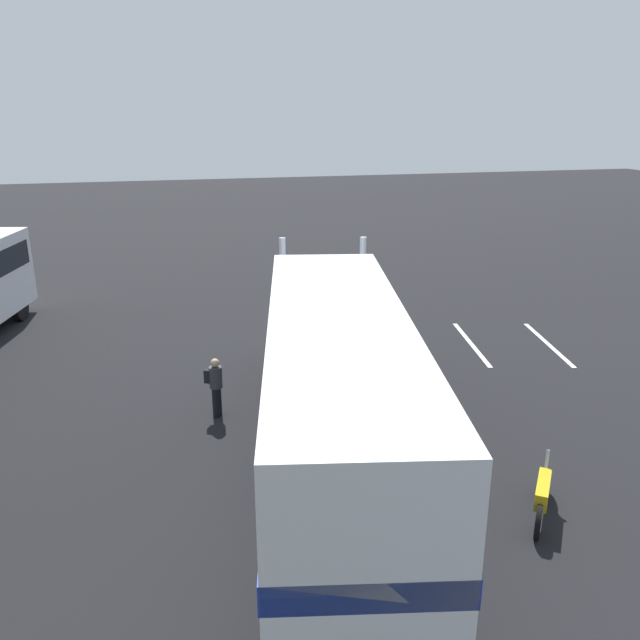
{
  "coord_description": "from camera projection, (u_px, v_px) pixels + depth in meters",
  "views": [
    {
      "loc": [
        -18.16,
        4.33,
        7.77
      ],
      "look_at": [
        0.05,
        -0.33,
        1.6
      ],
      "focal_mm": 35.95,
      "sensor_mm": 36.0,
      "label": 1
    }
  ],
  "objects": [
    {
      "name": "ground_plane",
      "position": [
        310.0,
        370.0,
        20.16
      ],
      "size": [
        120.0,
        120.0,
        0.0
      ],
      "primitive_type": "plane",
      "color": "black"
    },
    {
      "name": "lane_stripe_mid",
      "position": [
        471.0,
        344.0,
        22.37
      ],
      "size": [
        4.35,
        1.0,
        0.01
      ],
      "primitive_type": "cube",
      "rotation": [
        0.0,
        0.0,
        -0.19
      ],
      "color": "silver",
      "rests_on": "ground_plane"
    },
    {
      "name": "lane_stripe_near",
      "position": [
        451.0,
        394.0,
        18.41
      ],
      "size": [
        4.33,
        1.09,
        0.01
      ],
      "primitive_type": "cube",
      "rotation": [
        0.0,
        0.0,
        -0.21
      ],
      "color": "silver",
      "rests_on": "ground_plane"
    },
    {
      "name": "lane_stripe_far",
      "position": [
        548.0,
        344.0,
        22.35
      ],
      "size": [
        4.34,
        1.04,
        0.01
      ],
      "primitive_type": "cube",
      "rotation": [
        0.0,
        0.0,
        -0.2
      ],
      "color": "silver",
      "rests_on": "ground_plane"
    },
    {
      "name": "semi_truck",
      "position": [
        334.0,
        372.0,
        13.46
      ],
      "size": [
        14.37,
        5.4,
        4.5
      ],
      "color": "#193399",
      "rests_on": "ground_plane"
    },
    {
      "name": "motorcycle",
      "position": [
        542.0,
        495.0,
        12.75
      ],
      "size": [
        1.74,
        1.35,
        1.12
      ],
      "color": "black",
      "rests_on": "ground_plane"
    },
    {
      "name": "person_bystander",
      "position": [
        215.0,
        385.0,
        16.85
      ],
      "size": [
        0.42,
        0.48,
        1.63
      ],
      "color": "black",
      "rests_on": "ground_plane"
    }
  ]
}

